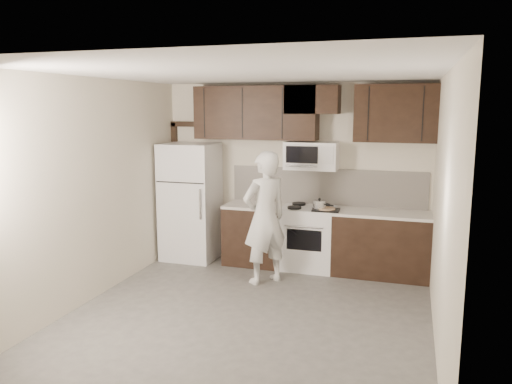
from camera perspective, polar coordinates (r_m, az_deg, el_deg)
The scene contains 14 objects.
floor at distance 5.82m, azimuth -1.02°, elevation -14.10°, with size 4.50×4.50×0.00m, color #504E4B.
back_wall at distance 7.56m, azimuth 4.35°, elevation 2.09°, with size 4.00×4.00×0.00m, color beige.
ceiling at distance 5.33m, azimuth -1.11°, elevation 13.49°, with size 4.50×4.50×0.00m, color white.
counter_run at distance 7.32m, azimuth 8.33°, elevation -5.38°, with size 2.95×0.64×0.91m.
stove at distance 7.37m, azimuth 5.99°, elevation -5.19°, with size 0.76×0.66×0.94m.
backsplash at distance 7.47m, azimuth 8.05°, elevation 0.62°, with size 2.90×0.02×0.54m, color beige.
upper_cabinets at distance 7.27m, azimuth 5.75°, elevation 9.14°, with size 3.48×0.35×0.78m.
microwave at distance 7.27m, azimuth 6.34°, elevation 4.14°, with size 0.76×0.42×0.40m.
refrigerator at distance 7.79m, azimuth -7.48°, elevation -1.09°, with size 0.80×0.76×1.80m.
door_trim at distance 8.18m, azimuth -8.94°, elevation 1.86°, with size 0.50×0.08×2.12m.
saucepan at distance 7.07m, azimuth 7.27°, elevation -1.51°, with size 0.31×0.19×0.18m.
baking_tray at distance 7.07m, azimuth 8.01°, elevation -2.04°, with size 0.37×0.28×0.02m, color black.
pizza at distance 7.07m, azimuth 8.01°, elevation -1.89°, with size 0.25×0.25×0.02m, color tan.
person at distance 6.64m, azimuth 1.01°, elevation -2.96°, with size 0.65×0.43×1.79m, color silver.
Camera 1 is at (1.69, -5.05, 2.35)m, focal length 35.00 mm.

